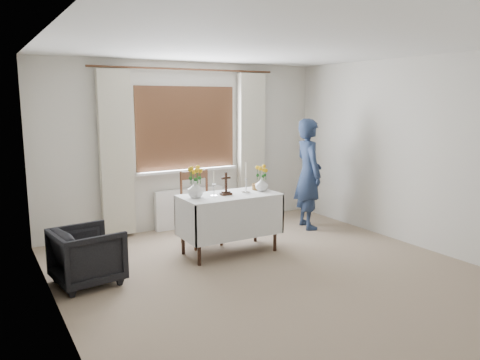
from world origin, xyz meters
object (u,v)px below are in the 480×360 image
person (308,174)px  flower_vase_left (195,189)px  wooden_chair (201,208)px  armchair (87,256)px  wooden_cross (226,184)px  altar_table (229,224)px  flower_vase_right (262,184)px

person → flower_vase_left: size_ratio=8.16×
wooden_chair → person: size_ratio=0.60×
wooden_chair → person: 1.81m
armchair → wooden_cross: (1.75, 0.13, 0.60)m
altar_table → wooden_chair: (-0.15, 0.51, 0.12)m
armchair → wooden_cross: bearing=-93.7°
wooden_chair → flower_vase_right: size_ratio=5.62×
person → wooden_cross: 1.73m
armchair → flower_vase_left: 1.48m
altar_table → flower_vase_left: bearing=174.1°
flower_vase_left → person: bearing=11.3°
flower_vase_right → armchair: bearing=-176.7°
altar_table → armchair: (-1.80, -0.14, -0.08)m
flower_vase_left → flower_vase_right: 0.93m
wooden_chair → wooden_cross: wooden_cross is taller
person → flower_vase_left: bearing=116.1°
altar_table → person: size_ratio=0.74×
altar_table → flower_vase_left: flower_vase_left is taller
altar_table → wooden_chair: bearing=107.0°
person → flower_vase_left: person is taller
wooden_cross → flower_vase_right: (0.53, -0.00, -0.06)m
wooden_chair → flower_vase_left: (-0.29, -0.46, 0.37)m
wooden_chair → wooden_cross: bearing=-81.4°
wooden_cross → flower_vase_left: bearing=171.0°
wooden_chair → armchair: wooden_chair is taller
armchair → person: 3.51m
armchair → person: bearing=-88.2°
wooden_cross → wooden_chair: bearing=99.8°
altar_table → wooden_cross: 0.53m
altar_table → flower_vase_right: size_ratio=7.01×
wooden_cross → flower_vase_left: wooden_cross is taller
wooden_chair → person: bearing=-4.6°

